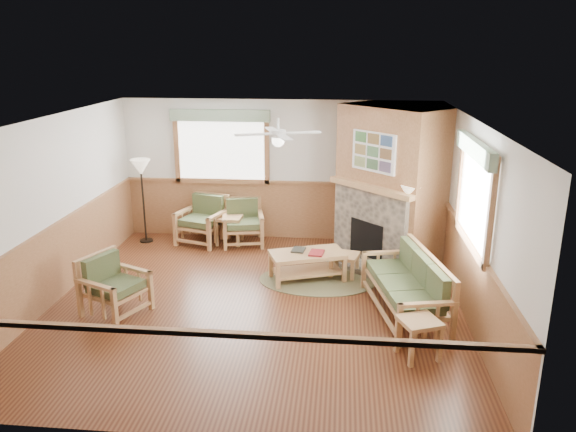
# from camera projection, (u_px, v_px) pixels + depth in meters

# --- Properties ---
(floor) EXTENTS (6.00, 6.00, 0.01)m
(floor) POSITION_uv_depth(u_px,v_px,m) (257.00, 303.00, 8.33)
(floor) COLOR #562C18
(floor) RESTS_ON ground
(ceiling) EXTENTS (6.00, 6.00, 0.01)m
(ceiling) POSITION_uv_depth(u_px,v_px,m) (253.00, 120.00, 7.53)
(ceiling) COLOR white
(ceiling) RESTS_ON floor
(wall_back) EXTENTS (6.00, 0.02, 2.70)m
(wall_back) POSITION_uv_depth(u_px,v_px,m) (279.00, 171.00, 10.78)
(wall_back) COLOR silver
(wall_back) RESTS_ON floor
(wall_front) EXTENTS (6.00, 0.02, 2.70)m
(wall_front) POSITION_uv_depth(u_px,v_px,m) (204.00, 313.00, 5.07)
(wall_front) COLOR silver
(wall_front) RESTS_ON floor
(wall_left) EXTENTS (0.02, 6.00, 2.70)m
(wall_left) POSITION_uv_depth(u_px,v_px,m) (52.00, 210.00, 8.21)
(wall_left) COLOR silver
(wall_left) RESTS_ON floor
(wall_right) EXTENTS (0.02, 6.00, 2.70)m
(wall_right) POSITION_uv_depth(u_px,v_px,m) (472.00, 222.00, 7.65)
(wall_right) COLOR silver
(wall_right) RESTS_ON floor
(wainscot) EXTENTS (6.00, 6.00, 1.10)m
(wainscot) POSITION_uv_depth(u_px,v_px,m) (256.00, 269.00, 8.16)
(wainscot) COLOR #92613C
(wainscot) RESTS_ON floor
(fireplace) EXTENTS (3.11, 3.11, 2.70)m
(fireplace) POSITION_uv_depth(u_px,v_px,m) (391.00, 185.00, 9.69)
(fireplace) COLOR #92613C
(fireplace) RESTS_ON floor
(window_back) EXTENTS (1.90, 0.16, 1.50)m
(window_back) POSITION_uv_depth(u_px,v_px,m) (220.00, 108.00, 10.50)
(window_back) COLOR white
(window_back) RESTS_ON wall_back
(window_right) EXTENTS (0.16, 1.90, 1.50)m
(window_right) POSITION_uv_depth(u_px,v_px,m) (482.00, 139.00, 7.12)
(window_right) COLOR white
(window_right) RESTS_ON wall_right
(ceiling_fan) EXTENTS (1.59, 1.59, 0.36)m
(ceiling_fan) POSITION_uv_depth(u_px,v_px,m) (278.00, 121.00, 7.80)
(ceiling_fan) COLOR white
(ceiling_fan) RESTS_ON ceiling
(sofa) EXTENTS (2.01, 1.16, 0.87)m
(sofa) POSITION_uv_depth(u_px,v_px,m) (405.00, 285.00, 7.89)
(sofa) COLOR tan
(sofa) RESTS_ON floor
(armchair_back_left) EXTENTS (1.01, 1.01, 0.90)m
(armchair_back_left) POSITION_uv_depth(u_px,v_px,m) (202.00, 220.00, 10.75)
(armchair_back_left) COLOR tan
(armchair_back_left) RESTS_ON floor
(armchair_back_right) EXTENTS (0.89, 0.89, 0.84)m
(armchair_back_right) POSITION_uv_depth(u_px,v_px,m) (243.00, 223.00, 10.69)
(armchair_back_right) COLOR tan
(armchair_back_right) RESTS_ON floor
(armchair_left) EXTENTS (0.99, 0.99, 0.84)m
(armchair_left) POSITION_uv_depth(u_px,v_px,m) (115.00, 286.00, 7.91)
(armchair_left) COLOR tan
(armchair_left) RESTS_ON floor
(coffee_table) EXTENTS (1.31, 0.96, 0.47)m
(coffee_table) POSITION_uv_depth(u_px,v_px,m) (307.00, 266.00, 9.09)
(coffee_table) COLOR tan
(coffee_table) RESTS_ON floor
(end_table_chairs) EXTENTS (0.49, 0.47, 0.54)m
(end_table_chairs) POSITION_uv_depth(u_px,v_px,m) (230.00, 230.00, 10.75)
(end_table_chairs) COLOR tan
(end_table_chairs) RESTS_ON floor
(end_table_sofa) EXTENTS (0.58, 0.57, 0.50)m
(end_table_sofa) POSITION_uv_depth(u_px,v_px,m) (418.00, 338.00, 6.82)
(end_table_sofa) COLOR tan
(end_table_sofa) RESTS_ON floor
(footstool) EXTENTS (0.53, 0.53, 0.38)m
(footstool) POSITION_uv_depth(u_px,v_px,m) (344.00, 265.00, 9.27)
(footstool) COLOR tan
(footstool) RESTS_ON floor
(braided_rug) EXTENTS (2.35, 2.35, 0.01)m
(braided_rug) POSITION_uv_depth(u_px,v_px,m) (317.00, 280.00, 9.12)
(braided_rug) COLOR brown
(braided_rug) RESTS_ON floor
(floor_lamp_left) EXTENTS (0.44, 0.44, 1.63)m
(floor_lamp_left) POSITION_uv_depth(u_px,v_px,m) (143.00, 201.00, 10.69)
(floor_lamp_left) COLOR black
(floor_lamp_left) RESTS_ON floor
(floor_lamp_right) EXTENTS (0.40, 0.40, 1.54)m
(floor_lamp_right) POSITION_uv_depth(u_px,v_px,m) (409.00, 231.00, 9.11)
(floor_lamp_right) COLOR black
(floor_lamp_right) RESTS_ON floor
(book_red) EXTENTS (0.26, 0.33, 0.03)m
(book_red) POSITION_uv_depth(u_px,v_px,m) (317.00, 252.00, 8.95)
(book_red) COLOR maroon
(book_red) RESTS_ON coffee_table
(book_dark) EXTENTS (0.23, 0.29, 0.02)m
(book_dark) POSITION_uv_depth(u_px,v_px,m) (298.00, 249.00, 9.09)
(book_dark) COLOR black
(book_dark) RESTS_ON coffee_table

